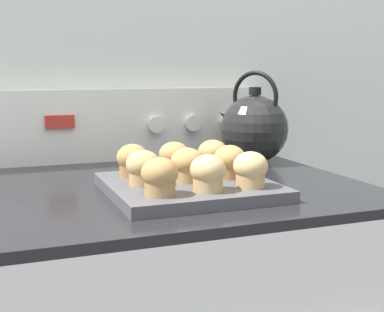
# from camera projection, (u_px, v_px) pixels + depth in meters

# --- Properties ---
(wall_back) EXTENTS (8.00, 0.05, 2.40)m
(wall_back) POSITION_uv_depth(u_px,v_px,m) (120.00, 42.00, 1.41)
(wall_back) COLOR silver
(wall_back) RESTS_ON ground_plane
(control_panel) EXTENTS (0.77, 0.07, 0.18)m
(control_panel) POSITION_uv_depth(u_px,v_px,m) (127.00, 124.00, 1.39)
(control_panel) COLOR white
(control_panel) RESTS_ON stove_range
(muffin_pan) EXTENTS (0.30, 0.30, 0.02)m
(muffin_pan) POSITION_uv_depth(u_px,v_px,m) (188.00, 187.00, 1.02)
(muffin_pan) COLOR #4C4C51
(muffin_pan) RESTS_ON stove_range
(muffin_r0_c0) EXTENTS (0.06, 0.06, 0.06)m
(muffin_r0_c0) POSITION_uv_depth(u_px,v_px,m) (160.00, 177.00, 0.90)
(muffin_r0_c0) COLOR #A37A4C
(muffin_r0_c0) RESTS_ON muffin_pan
(muffin_r0_c1) EXTENTS (0.06, 0.06, 0.06)m
(muffin_r0_c1) POSITION_uv_depth(u_px,v_px,m) (208.00, 173.00, 0.93)
(muffin_r0_c1) COLOR tan
(muffin_r0_c1) RESTS_ON muffin_pan
(muffin_r0_c2) EXTENTS (0.06, 0.06, 0.06)m
(muffin_r0_c2) POSITION_uv_depth(u_px,v_px,m) (250.00, 170.00, 0.96)
(muffin_r0_c2) COLOR tan
(muffin_r0_c2) RESTS_ON muffin_pan
(muffin_r1_c0) EXTENTS (0.06, 0.06, 0.06)m
(muffin_r1_c0) POSITION_uv_depth(u_px,v_px,m) (143.00, 168.00, 0.98)
(muffin_r1_c0) COLOR tan
(muffin_r1_c0) RESTS_ON muffin_pan
(muffin_r1_c1) EXTENTS (0.06, 0.06, 0.06)m
(muffin_r1_c1) POSITION_uv_depth(u_px,v_px,m) (187.00, 165.00, 1.01)
(muffin_r1_c1) COLOR tan
(muffin_r1_c1) RESTS_ON muffin_pan
(muffin_r1_c2) EXTENTS (0.06, 0.06, 0.06)m
(muffin_r1_c2) POSITION_uv_depth(u_px,v_px,m) (230.00, 162.00, 1.04)
(muffin_r1_c2) COLOR olive
(muffin_r1_c2) RESTS_ON muffin_pan
(muffin_r2_c0) EXTENTS (0.06, 0.06, 0.06)m
(muffin_r2_c0) POSITION_uv_depth(u_px,v_px,m) (133.00, 160.00, 1.06)
(muffin_r2_c0) COLOR olive
(muffin_r2_c0) RESTS_ON muffin_pan
(muffin_r2_c1) EXTENTS (0.06, 0.06, 0.06)m
(muffin_r2_c1) POSITION_uv_depth(u_px,v_px,m) (174.00, 158.00, 1.09)
(muffin_r2_c1) COLOR #A37A4C
(muffin_r2_c1) RESTS_ON muffin_pan
(muffin_r2_c2) EXTENTS (0.06, 0.06, 0.06)m
(muffin_r2_c2) POSITION_uv_depth(u_px,v_px,m) (213.00, 155.00, 1.12)
(muffin_r2_c2) COLOR tan
(muffin_r2_c2) RESTS_ON muffin_pan
(tea_kettle) EXTENTS (0.17, 0.19, 0.23)m
(tea_kettle) POSITION_uv_depth(u_px,v_px,m) (254.00, 128.00, 1.34)
(tea_kettle) COLOR black
(tea_kettle) RESTS_ON stove_range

